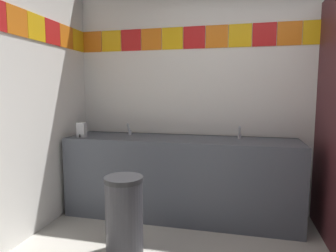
% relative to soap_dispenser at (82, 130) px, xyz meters
% --- Properties ---
extents(wall_back, '(4.43, 0.09, 2.83)m').
position_rel_soap_dispenser_xyz_m(wall_back, '(2.00, 0.52, 0.49)').
color(wall_back, white).
rests_on(wall_back, ground_plane).
extents(vanity_counter, '(2.42, 0.60, 0.85)m').
position_rel_soap_dispenser_xyz_m(vanity_counter, '(1.05, 0.18, -0.50)').
color(vanity_counter, '#4C515B').
rests_on(vanity_counter, ground_plane).
extents(faucet_left, '(0.04, 0.10, 0.14)m').
position_rel_soap_dispenser_xyz_m(faucet_left, '(0.44, 0.27, -0.03)').
color(faucet_left, silver).
rests_on(faucet_left, vanity_counter).
extents(faucet_right, '(0.04, 0.10, 0.14)m').
position_rel_soap_dispenser_xyz_m(faucet_right, '(1.65, 0.27, -0.03)').
color(faucet_right, silver).
rests_on(faucet_right, vanity_counter).
extents(soap_dispenser, '(0.09, 0.09, 0.16)m').
position_rel_soap_dispenser_xyz_m(soap_dispenser, '(0.00, 0.00, 0.00)').
color(soap_dispenser, '#B7BABF').
rests_on(soap_dispenser, vanity_counter).
extents(trash_bin, '(0.32, 0.32, 0.65)m').
position_rel_soap_dispenser_xyz_m(trash_bin, '(0.74, -0.65, -0.60)').
color(trash_bin, '#333338').
rests_on(trash_bin, ground_plane).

